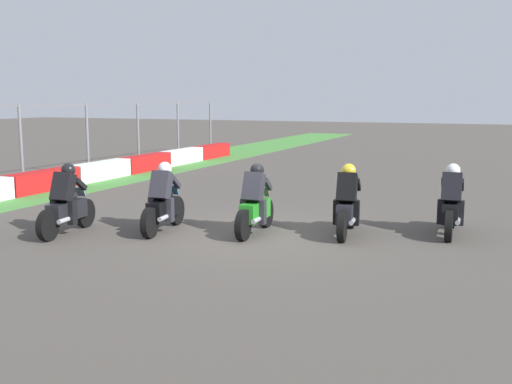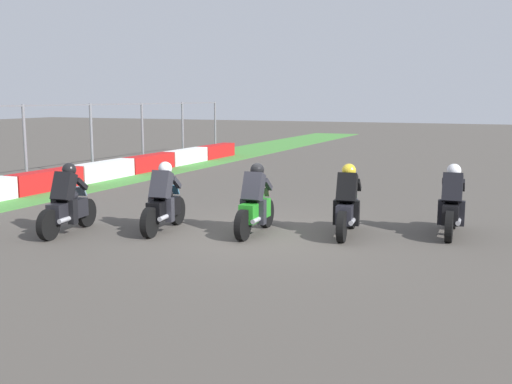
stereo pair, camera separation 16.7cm
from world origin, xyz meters
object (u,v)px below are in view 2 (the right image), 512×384
(rider_lane_b, at_px, (347,206))
(rider_lane_c, at_px, (255,205))
(rider_lane_a, at_px, (452,206))
(rider_lane_e, at_px, (68,205))
(rider_lane_d, at_px, (164,203))

(rider_lane_b, distance_m, rider_lane_c, 1.95)
(rider_lane_b, bearing_deg, rider_lane_a, -73.35)
(rider_lane_e, bearing_deg, rider_lane_a, -74.78)
(rider_lane_b, xyz_separation_m, rider_lane_d, (-1.22, 3.77, 0.00))
(rider_lane_c, bearing_deg, rider_lane_e, 110.45)
(rider_lane_d, distance_m, rider_lane_e, 2.04)
(rider_lane_a, distance_m, rider_lane_e, 8.17)
(rider_lane_b, distance_m, rider_lane_d, 3.96)
(rider_lane_a, bearing_deg, rider_lane_c, 108.91)
(rider_lane_c, distance_m, rider_lane_d, 2.01)
(rider_lane_a, height_order, rider_lane_c, same)
(rider_lane_a, relative_size, rider_lane_e, 1.00)
(rider_lane_c, distance_m, rider_lane_e, 4.02)
(rider_lane_a, bearing_deg, rider_lane_b, 110.55)
(rider_lane_c, height_order, rider_lane_d, same)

